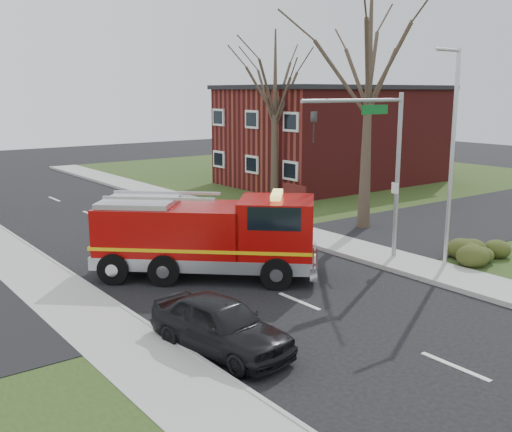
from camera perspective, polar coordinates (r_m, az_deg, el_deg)
ground at (r=20.08m, az=4.12°, el=-8.13°), size 120.00×120.00×0.00m
sidewalk_right at (r=24.40m, az=15.20°, el=-4.71°), size 2.40×80.00×0.15m
sidewalk_left at (r=16.91m, az=-12.29°, el=-12.06°), size 2.40×80.00×0.15m
brick_building at (r=45.12m, az=7.39°, el=7.68°), size 15.40×10.40×7.25m
health_center_sign at (r=35.71m, az=3.67°, el=2.18°), size 0.12×2.00×1.40m
hedge_corner at (r=25.96m, az=20.82°, el=-2.93°), size 2.80×2.00×0.90m
bare_tree_near at (r=29.84m, az=10.69°, el=12.72°), size 6.00×6.00×12.00m
bare_tree_far at (r=37.45m, az=1.83°, el=11.27°), size 5.25×5.25×10.50m
traffic_signal_mast at (r=23.73m, az=11.46°, el=6.43°), size 5.29×0.18×6.80m
streetlight_pole at (r=24.02m, az=18.11°, el=5.77°), size 1.48×0.16×8.40m
fire_engine at (r=22.40m, az=-4.51°, el=-2.10°), size 7.76×7.46×3.24m
parked_car_maroon at (r=16.22m, az=-3.40°, el=-10.26°), size 2.44×4.63×1.50m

